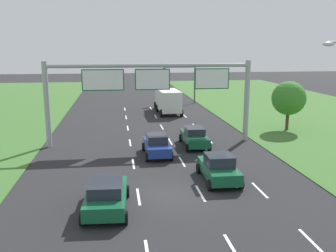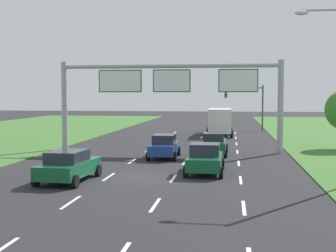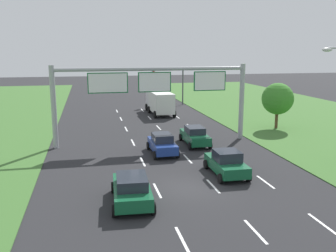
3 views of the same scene
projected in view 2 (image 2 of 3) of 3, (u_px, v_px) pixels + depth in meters
ground_plane at (141, 178)px, 24.84m from camera, size 200.00×200.00×0.00m
lane_dashes_inner_left at (132, 161)px, 31.00m from camera, size 0.14×50.40×0.01m
lane_dashes_inner_right at (185, 162)px, 30.54m from camera, size 0.14×50.40×0.01m
lane_dashes_slip at (239, 163)px, 30.07m from camera, size 0.14×50.40×0.01m
car_near_red at (68, 165)px, 23.74m from camera, size 2.43×4.48×1.59m
car_lead_silver at (214, 144)px, 34.36m from camera, size 2.02×4.46×1.60m
car_mid_lane at (205, 159)px, 26.18m from camera, size 2.12×4.17×1.68m
car_far_ahead at (164, 146)px, 32.56m from camera, size 2.03×4.12×1.63m
box_truck at (220, 121)px, 50.51m from camera, size 2.82×7.44×2.92m
sign_gantry at (170, 88)px, 35.90m from camera, size 17.24×0.44×7.00m
traffic_light_mast at (247, 99)px, 57.56m from camera, size 4.76×0.49×5.60m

